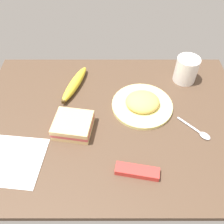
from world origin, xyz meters
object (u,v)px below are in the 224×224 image
banana (75,84)px  spoon (199,132)px  sandwich_main (73,125)px  plate_of_food (142,104)px  snack_bar (137,171)px  coffee_mug_black (186,69)px  paper_napkin (14,161)px

banana → spoon: bearing=-26.9°
sandwich_main → spoon: (39.42, -1.10, -1.82)cm
sandwich_main → banana: bearing=94.5°
plate_of_food → sandwich_main: (-22.52, -9.96, 0.70)cm
spoon → snack_bar: 24.72cm
sandwich_main → banana: sandwich_main is taller
coffee_mug_black → spoon: 25.67cm
banana → spoon: 45.97cm
plate_of_food → sandwich_main: bearing=-156.1°
plate_of_food → spoon: (16.90, -11.06, -1.12)cm
spoon → snack_bar: (-20.36, -14.01, 0.62)cm
plate_of_food → snack_bar: plate_of_food is taller
sandwich_main → coffee_mug_black: bearing=31.4°
sandwich_main → paper_napkin: size_ratio=0.79×
snack_bar → paper_napkin: snack_bar is taller
spoon → sandwich_main: bearing=178.4°
snack_bar → paper_napkin: (-35.05, 3.80, -0.85)cm
plate_of_food → coffee_mug_black: bearing=39.6°
plate_of_food → paper_napkin: (-38.51, -21.27, -1.35)cm
snack_bar → paper_napkin: bearing=-176.1°
plate_of_food → coffee_mug_black: (17.14, 14.20, 3.44)cm
plate_of_food → coffee_mug_black: size_ratio=1.97×
plate_of_food → coffee_mug_black: 22.52cm
sandwich_main → snack_bar: bearing=-38.4°
plate_of_food → snack_bar: (-3.46, -25.07, -0.50)cm
snack_bar → paper_napkin: size_ratio=0.73×
sandwich_main → spoon: size_ratio=1.32×
plate_of_food → paper_napkin: plate_of_food is taller
banana → spoon: (40.98, -20.79, -1.34)cm
banana → spoon: banana is taller
plate_of_food → sandwich_main: size_ratio=1.60×
plate_of_food → banana: bearing=158.0°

